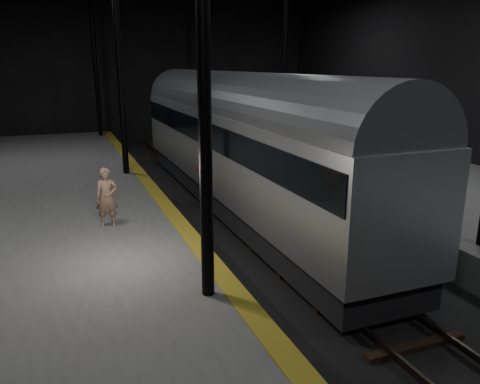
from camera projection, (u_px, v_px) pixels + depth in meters
ground at (285, 246)px, 14.97m from camera, size 44.00×44.00×0.00m
platform_left at (28, 267)px, 12.22m from camera, size 9.00×43.80×1.00m
platform_right at (465, 206)px, 17.45m from camera, size 9.00×43.80×1.00m
tactile_strip at (185, 229)px, 13.57m from camera, size 0.50×43.80×0.01m
track at (285, 244)px, 14.95m from camera, size 2.40×43.00×0.24m
train at (236, 136)px, 18.11m from camera, size 2.94×19.63×5.25m
woman at (107, 197)px, 13.66m from camera, size 0.69×0.50×1.75m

